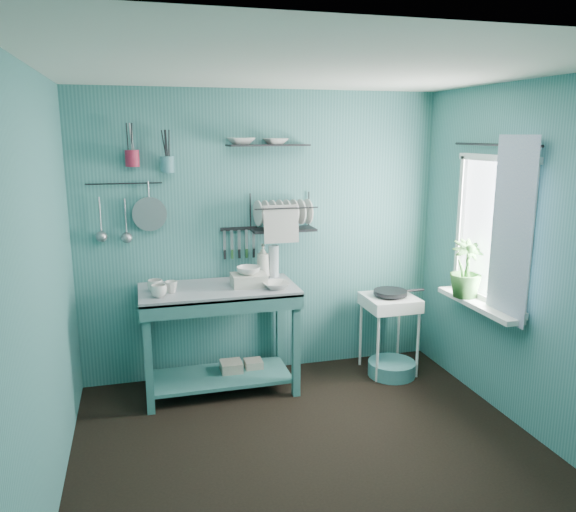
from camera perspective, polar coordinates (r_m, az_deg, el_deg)
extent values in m
plane|color=black|center=(4.04, 2.62, -19.53)|extent=(3.20, 3.20, 0.00)
plane|color=silver|center=(3.45, 3.05, 18.44)|extent=(3.20, 3.20, 0.00)
plane|color=#387472|center=(4.96, -2.52, 2.08)|extent=(3.20, 0.00, 3.20)
plane|color=#387472|center=(2.24, 14.94, -11.32)|extent=(3.20, 0.00, 3.20)
plane|color=#387472|center=(3.42, -23.66, -3.67)|extent=(0.00, 3.00, 3.00)
plane|color=#387472|center=(4.30, 23.54, -0.53)|extent=(0.00, 3.00, 3.00)
cube|color=#336D69|center=(4.77, -6.95, -8.41)|extent=(1.32, 0.73, 0.90)
imported|color=silver|center=(4.42, -12.99, -3.49)|extent=(0.12, 0.12, 0.10)
imported|color=silver|center=(4.52, -11.78, -3.10)|extent=(0.14, 0.14, 0.09)
imported|color=silver|center=(4.57, -13.33, -2.97)|extent=(0.17, 0.17, 0.10)
cube|color=#BBB9AB|center=(4.63, -4.01, -2.44)|extent=(0.28, 0.22, 0.10)
imported|color=silver|center=(4.61, -4.03, -1.48)|extent=(0.19, 0.19, 0.06)
imported|color=#BBB9AB|center=(4.85, -2.57, -0.54)|extent=(0.11, 0.12, 0.30)
cylinder|color=#ACBAC0|center=(4.90, -1.48, -0.53)|extent=(0.09, 0.09, 0.28)
imported|color=silver|center=(4.56, -1.22, -2.97)|extent=(0.22, 0.22, 0.05)
cube|color=white|center=(5.21, 10.19, -7.80)|extent=(0.51, 0.51, 0.71)
cylinder|color=black|center=(5.09, 10.36, -3.65)|extent=(0.30, 0.30, 0.03)
cube|color=black|center=(4.87, -5.03, 2.78)|extent=(0.32, 0.03, 0.03)
cube|color=black|center=(4.83, -0.50, 4.46)|extent=(0.58, 0.33, 0.32)
cube|color=black|center=(4.79, -2.01, 11.18)|extent=(0.72, 0.26, 0.01)
imported|color=silver|center=(4.74, -4.81, 10.99)|extent=(0.25, 0.25, 0.06)
imported|color=silver|center=(4.80, -1.27, 11.21)|extent=(0.23, 0.23, 0.05)
cylinder|color=maroon|center=(4.69, -15.55, 9.54)|extent=(0.11, 0.11, 0.13)
cylinder|color=teal|center=(4.70, -12.16, 9.08)|extent=(0.11, 0.11, 0.13)
cylinder|color=gray|center=(4.76, -13.88, 4.16)|extent=(0.28, 0.03, 0.28)
cylinder|color=gray|center=(4.77, -18.55, 3.92)|extent=(0.01, 0.01, 0.30)
cylinder|color=gray|center=(4.77, -16.18, 3.84)|extent=(0.01, 0.01, 0.30)
cylinder|color=black|center=(4.75, -16.32, 7.08)|extent=(0.60, 0.01, 0.01)
plane|color=white|center=(4.62, 20.11, 2.46)|extent=(0.00, 1.10, 1.10)
cube|color=white|center=(4.70, 18.72, -4.67)|extent=(0.16, 0.95, 0.04)
plane|color=silver|center=(4.33, 21.71, 2.40)|extent=(0.00, 1.35, 1.35)
cylinder|color=black|center=(4.53, 20.25, 10.56)|extent=(0.02, 1.05, 0.02)
imported|color=#316829|center=(4.75, 17.64, -1.25)|extent=(0.27, 0.27, 0.47)
cube|color=gray|center=(4.96, -5.76, -11.81)|extent=(0.18, 0.18, 0.22)
cube|color=gray|center=(5.02, -3.52, -11.57)|extent=(0.15, 0.15, 0.20)
cylinder|color=teal|center=(5.23, 10.47, -11.16)|extent=(0.42, 0.42, 0.13)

